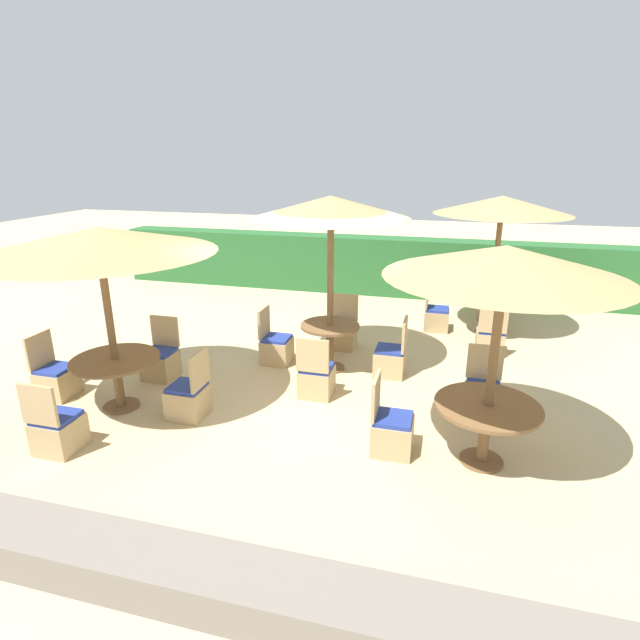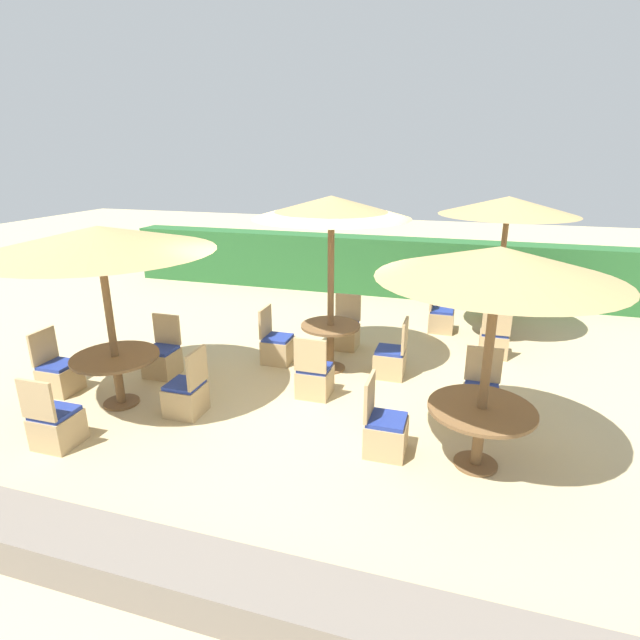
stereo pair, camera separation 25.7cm
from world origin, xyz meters
name	(u,v)px [view 2 (the right image)]	position (x,y,z in m)	size (l,w,h in m)	color
ground_plane	(308,391)	(0.00, 0.00, 0.00)	(40.00, 40.00, 0.00)	#C6B284
hedge_row	(379,266)	(0.00, 5.60, 0.69)	(13.00, 0.70, 1.37)	#28602D
stone_border	(164,571)	(0.00, -3.66, 0.18)	(10.00, 0.56, 0.35)	slate
parasol_center	(331,208)	(0.10, 0.85, 2.55)	(2.34, 2.34, 2.73)	brown
round_table_center	(330,336)	(0.10, 0.85, 0.56)	(0.93, 0.93, 0.75)	brown
patio_chair_center_south	(314,378)	(0.13, -0.11, 0.26)	(0.46, 0.46, 0.93)	tan
patio_chair_center_west	(277,347)	(-0.83, 0.87, 0.26)	(0.46, 0.46, 0.93)	tan
patio_chair_center_east	(391,360)	(1.07, 0.87, 0.26)	(0.46, 0.46, 0.93)	tan
patio_chair_center_north	(345,333)	(0.09, 1.83, 0.26)	(0.46, 0.46, 0.93)	tan
parasol_front_left	(98,239)	(-2.37, -1.13, 2.29)	(2.89, 2.89, 2.46)	brown
round_table_front_left	(116,365)	(-2.37, -1.13, 0.58)	(1.15, 1.15, 0.72)	brown
patio_chair_front_left_south	(56,426)	(-2.40, -2.22, 0.26)	(0.46, 0.46, 0.93)	tan
patio_chair_front_left_east	(187,396)	(-1.33, -1.11, 0.26)	(0.46, 0.46, 0.93)	tan
patio_chair_front_left_north	(162,359)	(-2.35, -0.12, 0.26)	(0.46, 0.46, 0.93)	tan
patio_chair_front_left_west	(59,375)	(-3.44, -1.07, 0.26)	(0.46, 0.46, 0.93)	tan
parasol_back_right	(508,207)	(2.66, 3.22, 2.42)	(2.40, 2.40, 2.59)	brown
round_table_back_right	(496,307)	(2.66, 3.22, 0.58)	(1.15, 1.15, 0.72)	brown
patio_chair_back_right_north	(495,308)	(2.70, 4.24, 0.26)	(0.46, 0.46, 0.93)	tan
patio_chair_back_right_south	(494,341)	(2.62, 2.17, 0.26)	(0.46, 0.46, 0.93)	tan
patio_chair_back_right_west	(440,318)	(1.66, 3.19, 0.26)	(0.46, 0.46, 0.93)	tan
parasol_front_right	(499,264)	(2.36, -1.20, 2.29)	(2.41, 2.41, 2.46)	brown
round_table_front_right	(481,419)	(2.36, -1.20, 0.58)	(1.15, 1.15, 0.72)	brown
patio_chair_front_right_west	(385,432)	(1.34, -1.24, 0.26)	(0.46, 0.46, 0.93)	tan
patio_chair_front_right_north	(480,400)	(2.39, -0.11, 0.26)	(0.46, 0.46, 0.93)	tan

